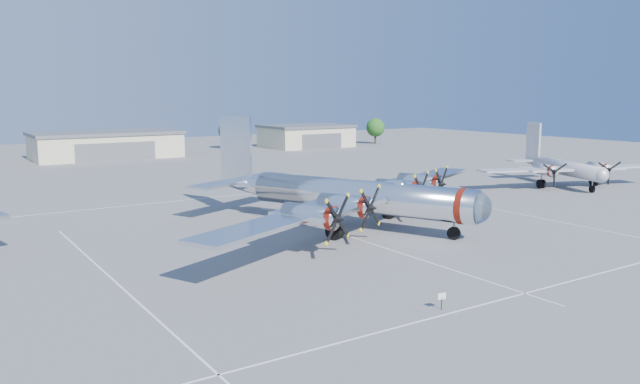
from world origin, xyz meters
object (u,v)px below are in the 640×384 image
twin_engine_east (563,186)px  main_bomber_b29 (346,226)px  hangar_east (306,136)px  info_placard (442,298)px  hangar_center (106,145)px  tree_east (228,131)px  tree_far_east (375,128)px

twin_engine_east → main_bomber_b29: bearing=-154.3°
hangar_east → info_placard: size_ratio=19.42×
main_bomber_b29 → info_placard: main_bomber_b29 is taller
hangar_east → twin_engine_east: bearing=-93.0°
hangar_center → tree_east: size_ratio=4.31×
tree_far_east → info_placard: size_ratio=6.26×
hangar_east → info_placard: 116.87m
hangar_east → twin_engine_east: hangar_east is taller
tree_east → info_placard: bearing=-108.6°
tree_far_east → main_bomber_b29: (-65.52, -78.18, -4.22)m
tree_east → twin_engine_east: size_ratio=0.24×
tree_east → info_placard: (-36.83, -109.23, -3.48)m
tree_east → twin_engine_east: tree_east is taller
tree_east → tree_far_east: bearing=-11.9°
tree_east → info_placard: 115.32m
info_placard → hangar_east: bearing=73.2°
hangar_center → tree_far_east: size_ratio=4.31×
tree_far_east → main_bomber_b29: 102.09m
hangar_east → tree_east: 19.04m
hangar_center → tree_east: (30.00, 6.04, 1.51)m
main_bomber_b29 → twin_engine_east: 41.90m
twin_engine_east → tree_east: bearing=118.9°
hangar_center → info_placard: 103.43m
twin_engine_east → hangar_east: bearing=106.1°
hangar_east → tree_east: tree_east is taller
hangar_east → main_bomber_b29: bearing=-119.6°
hangar_center → tree_far_east: bearing=-1.7°
main_bomber_b29 → info_placard: bearing=-136.7°
hangar_east → info_placard: (-54.83, -103.19, -1.97)m
hangar_east → tree_far_east: tree_far_east is taller
hangar_center → twin_engine_east: bearing=-59.6°
hangar_center → info_placard: bearing=-93.8°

